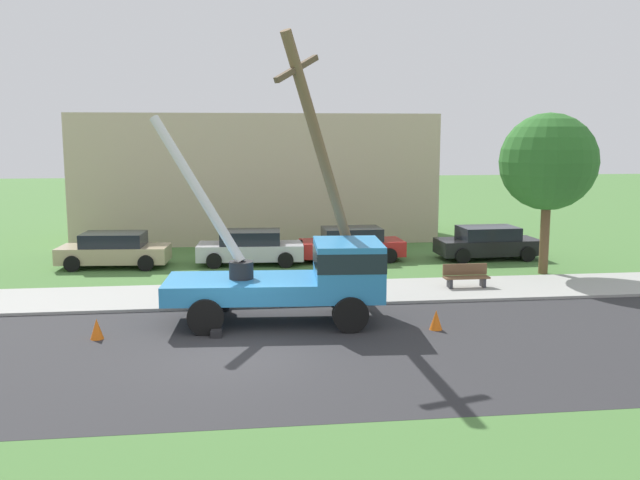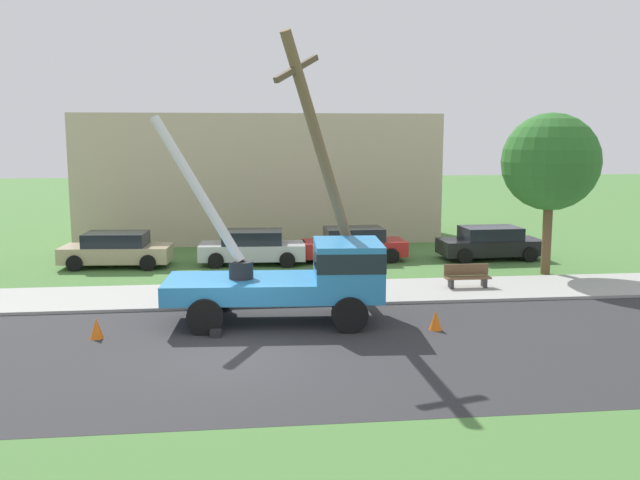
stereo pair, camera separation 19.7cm
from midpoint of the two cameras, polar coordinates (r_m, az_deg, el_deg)
The scene contains 14 objects.
ground_plane at distance 29.32m, azimuth -7.15°, elevation -2.03°, with size 120.00×120.00×0.00m, color #477538.
road_asphalt at distance 17.67m, azimuth -7.06°, elevation -9.25°, with size 80.00×8.96×0.01m, color #2B2B2D.
sidewalk_strip at distance 23.65m, azimuth -7.12°, elevation -4.51°, with size 80.00×3.47×0.10m, color #9E9E99.
utility_truck at distance 20.15m, azimuth -1.66°, elevation -2.81°, with size 6.75×3.21×5.98m.
leaning_utility_pole at distance 20.84m, azimuth 0.34°, elevation 5.47°, with size 3.32×3.03×8.34m.
traffic_cone_ahead at distance 19.80m, azimuth 9.20°, elevation -6.48°, with size 0.36×0.36×0.56m, color orange.
traffic_cone_behind at distance 19.63m, azimuth -18.10°, elevation -6.94°, with size 0.36×0.36×0.56m, color orange.
parked_sedan_tan at distance 29.74m, azimuth -16.70°, elevation -0.79°, with size 4.53×2.25×1.42m.
parked_sedan_silver at distance 29.30m, azimuth -5.90°, elevation -0.60°, with size 4.51×2.21×1.42m.
parked_sedan_red at distance 30.07m, azimuth 2.43°, elevation -0.32°, with size 4.45×2.10×1.42m.
parked_sedan_black at distance 31.21m, azimuth 13.40°, elevation -0.22°, with size 4.45×2.10×1.42m.
park_bench at distance 24.94m, azimuth 11.64°, elevation -2.96°, with size 1.60×0.45×0.90m.
roadside_tree_near at distance 28.17m, azimuth 18.01°, elevation 6.08°, with size 3.73×3.73×6.23m.
lowrise_building_backdrop at distance 36.78m, azimuth -5.40°, elevation 5.20°, with size 18.00×6.00×6.40m, color #C6B293.
Camera 1 is at (-0.06, -16.80, 5.44)m, focal length 39.05 mm.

